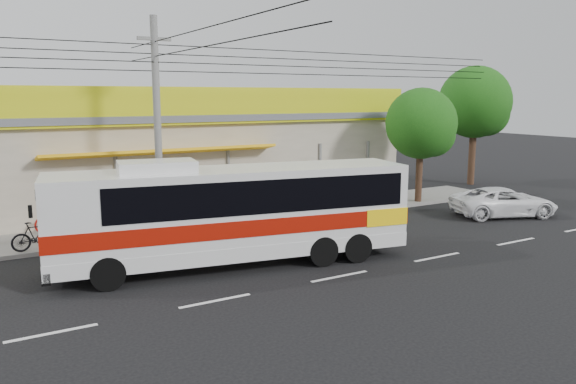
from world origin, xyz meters
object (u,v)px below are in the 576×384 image
object	(u,v)px
white_car	(504,202)
motorbike_dark	(37,236)
tree_near	(423,126)
coach_bus	(239,208)
motorbike_red	(63,218)
utility_pole	(155,56)
tree_far	(477,105)

from	to	relation	value
white_car	motorbike_dark	bearing A→B (deg)	98.78
motorbike_dark	tree_near	size ratio (longest dim) A/B	0.29
motorbike_dark	white_car	bearing A→B (deg)	-106.55
coach_bus	motorbike_red	distance (m)	8.16
motorbike_red	utility_pole	bearing A→B (deg)	-124.89
motorbike_dark	utility_pole	bearing A→B (deg)	-96.66
motorbike_red	white_car	xyz separation A→B (m)	(17.60, -6.23, -0.04)
coach_bus	utility_pole	size ratio (longest dim) A/B	0.33
coach_bus	white_car	xyz separation A→B (m)	(13.38, 0.66, -1.19)
tree_near	motorbike_dark	bearing A→B (deg)	-179.85
motorbike_red	tree_far	xyz separation A→B (m)	(23.70, 0.89, 4.13)
motorbike_red	coach_bus	bearing A→B (deg)	-145.36
coach_bus	tree_far	world-z (taller)	tree_far
motorbike_red	tree_near	distance (m)	16.86
motorbike_dark	tree_far	bearing A→B (deg)	-87.44
motorbike_dark	white_car	world-z (taller)	white_car
white_car	utility_pole	world-z (taller)	utility_pole
coach_bus	motorbike_dark	size ratio (longest dim) A/B	6.92
tree_near	tree_far	xyz separation A→B (m)	(7.30, 3.12, 0.94)
coach_bus	motorbike_dark	xyz separation A→B (m)	(-5.40, 4.61, -1.19)
tree_near	tree_far	distance (m)	7.99
utility_pole	tree_far	bearing A→B (deg)	9.14
motorbike_dark	utility_pole	xyz separation A→B (m)	(4.29, -0.15, 6.06)
motorbike_red	utility_pole	world-z (taller)	utility_pole
white_car	tree_far	size ratio (longest dim) A/B	0.65
white_car	tree_far	xyz separation A→B (m)	(6.10, 7.11, 4.17)
tree_near	tree_far	world-z (taller)	tree_far
coach_bus	utility_pole	distance (m)	6.69
utility_pole	motorbike_red	bearing A→B (deg)	141.98
white_car	tree_far	world-z (taller)	tree_far
utility_pole	coach_bus	bearing A→B (deg)	-75.95
coach_bus	white_car	world-z (taller)	coach_bus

